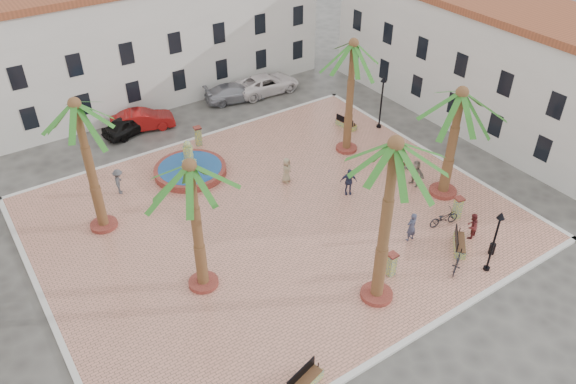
% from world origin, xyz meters
% --- Properties ---
extents(ground, '(120.00, 120.00, 0.00)m').
position_xyz_m(ground, '(0.00, 0.00, 0.00)').
color(ground, '#56544F').
rests_on(ground, ground).
extents(plaza, '(26.00, 22.00, 0.15)m').
position_xyz_m(plaza, '(0.00, 0.00, 0.07)').
color(plaza, tan).
rests_on(plaza, ground).
extents(kerb_n, '(26.30, 0.30, 0.16)m').
position_xyz_m(kerb_n, '(0.00, 11.00, 0.08)').
color(kerb_n, silver).
rests_on(kerb_n, ground).
extents(kerb_s, '(26.30, 0.30, 0.16)m').
position_xyz_m(kerb_s, '(0.00, -11.00, 0.08)').
color(kerb_s, silver).
rests_on(kerb_s, ground).
extents(kerb_e, '(0.30, 22.30, 0.16)m').
position_xyz_m(kerb_e, '(13.00, 0.00, 0.08)').
color(kerb_e, silver).
rests_on(kerb_e, ground).
extents(kerb_w, '(0.30, 22.30, 0.16)m').
position_xyz_m(kerb_w, '(-13.00, 0.00, 0.08)').
color(kerb_w, silver).
rests_on(kerb_w, ground).
extents(building_north, '(30.40, 7.40, 9.50)m').
position_xyz_m(building_north, '(-0.00, 19.99, 4.77)').
color(building_north, silver).
rests_on(building_north, ground).
extents(building_east, '(7.40, 26.40, 9.00)m').
position_xyz_m(building_east, '(19.99, 2.00, 4.52)').
color(building_east, silver).
rests_on(building_east, ground).
extents(fountain, '(4.70, 4.70, 2.43)m').
position_xyz_m(fountain, '(-1.98, 7.02, 0.48)').
color(fountain, '#973B30').
rests_on(fountain, plaza).
extents(palm_nw, '(4.99, 4.99, 8.14)m').
position_xyz_m(palm_nw, '(-8.54, 4.80, 7.10)').
color(palm_nw, '#973B30').
rests_on(palm_nw, plaza).
extents(palm_sw, '(4.93, 4.93, 7.48)m').
position_xyz_m(palm_sw, '(-5.91, -2.59, 6.48)').
color(palm_sw, '#973B30').
rests_on(palm_sw, plaza).
extents(palm_s, '(5.21, 5.21, 9.11)m').
position_xyz_m(palm_s, '(0.81, -8.12, 7.99)').
color(palm_s, '#973B30').
rests_on(palm_s, plaza).
extents(palm_e, '(5.47, 5.47, 7.20)m').
position_xyz_m(palm_e, '(10.10, -3.76, 6.11)').
color(palm_e, '#973B30').
rests_on(palm_e, plaza).
extents(palm_ne, '(4.77, 4.77, 8.02)m').
position_xyz_m(palm_ne, '(8.38, 3.66, 7.02)').
color(palm_ne, '#973B30').
rests_on(palm_ne, plaza).
extents(bench_s, '(1.94, 1.02, 0.98)m').
position_xyz_m(bench_s, '(-5.16, -10.38, 0.43)').
color(bench_s, '#90A25F').
rests_on(bench_s, plaza).
extents(bench_se, '(1.73, 1.72, 0.99)m').
position_xyz_m(bench_se, '(6.93, -7.93, 0.43)').
color(bench_se, '#90A25F').
rests_on(bench_se, plaza).
extents(bench_e, '(0.62, 1.71, 0.89)m').
position_xyz_m(bench_e, '(9.82, 0.24, 0.40)').
color(bench_e, '#90A25F').
rests_on(bench_e, plaza).
extents(bench_ne, '(0.81, 1.77, 0.90)m').
position_xyz_m(bench_ne, '(10.37, 6.19, 0.40)').
color(bench_ne, '#90A25F').
rests_on(bench_ne, plaza).
extents(lamppost_s, '(0.41, 0.41, 3.77)m').
position_xyz_m(lamppost_s, '(6.87, -9.90, 2.70)').
color(lamppost_s, black).
rests_on(lamppost_s, plaza).
extents(lamppost_e, '(0.44, 0.44, 4.06)m').
position_xyz_m(lamppost_e, '(12.40, 4.81, 2.90)').
color(lamppost_e, black).
rests_on(lamppost_e, plaza).
extents(bollard_se, '(0.50, 0.50, 1.38)m').
position_xyz_m(bollard_se, '(2.43, -7.36, 0.87)').
color(bollard_se, '#90A25F').
rests_on(bollard_se, plaza).
extents(bollard_n, '(0.57, 0.57, 1.42)m').
position_xyz_m(bollard_n, '(0.12, 9.99, 0.88)').
color(bollard_n, '#90A25F').
rests_on(bollard_n, plaza).
extents(bollard_e, '(0.58, 0.58, 1.39)m').
position_xyz_m(bollard_e, '(8.90, -5.94, 0.87)').
color(bollard_e, '#90A25F').
rests_on(bollard_e, plaza).
extents(litter_bin, '(0.33, 0.33, 0.65)m').
position_xyz_m(litter_bin, '(8.08, -9.20, 0.48)').
color(litter_bin, black).
rests_on(litter_bin, plaza).
extents(cyclist_a, '(0.67, 0.45, 1.82)m').
position_xyz_m(cyclist_a, '(5.22, -5.89, 1.06)').
color(cyclist_a, '#3A3F56').
rests_on(cyclist_a, plaza).
extents(bicycle_a, '(1.97, 0.99, 0.99)m').
position_xyz_m(bicycle_a, '(7.73, -6.00, 0.64)').
color(bicycle_a, black).
rests_on(bicycle_a, plaza).
extents(cyclist_b, '(0.90, 0.77, 1.58)m').
position_xyz_m(cyclist_b, '(8.17, -7.61, 0.94)').
color(cyclist_b, '#5B1C1D').
rests_on(cyclist_b, plaza).
extents(bicycle_b, '(1.68, 1.24, 1.00)m').
position_xyz_m(bicycle_b, '(5.46, -9.05, 0.65)').
color(bicycle_b, black).
rests_on(bicycle_b, plaza).
extents(pedestrian_fountain_a, '(1.00, 0.90, 1.71)m').
position_xyz_m(pedestrian_fountain_a, '(2.71, 2.71, 1.00)').
color(pedestrian_fountain_a, '#9D8B69').
rests_on(pedestrian_fountain_a, plaza).
extents(pedestrian_fountain_b, '(1.12, 0.90, 1.78)m').
position_xyz_m(pedestrian_fountain_b, '(5.14, -0.51, 1.04)').
color(pedestrian_fountain_b, '#2B304E').
rests_on(pedestrian_fountain_b, plaza).
extents(pedestrian_north, '(1.01, 1.25, 1.69)m').
position_xyz_m(pedestrian_north, '(-6.55, 7.43, 1.00)').
color(pedestrian_north, '#49494E').
rests_on(pedestrian_north, plaza).
extents(pedestrian_east, '(0.60, 1.65, 1.76)m').
position_xyz_m(pedestrian_east, '(9.24, -2.10, 1.03)').
color(pedestrian_east, '#6E6155').
rests_on(pedestrian_east, plaza).
extents(car_black, '(4.55, 2.71, 1.45)m').
position_xyz_m(car_black, '(-3.10, 14.54, 0.73)').
color(car_black, black).
rests_on(car_black, ground).
extents(car_red, '(4.86, 2.72, 1.52)m').
position_xyz_m(car_red, '(-2.16, 14.58, 0.76)').
color(car_red, maroon).
rests_on(car_red, ground).
extents(car_silver, '(5.20, 2.93, 1.42)m').
position_xyz_m(car_silver, '(5.88, 14.94, 0.71)').
color(car_silver, '#9A9BA2').
rests_on(car_silver, ground).
extents(car_white, '(5.62, 2.78, 1.53)m').
position_xyz_m(car_white, '(8.83, 14.79, 0.77)').
color(car_white, white).
rests_on(car_white, ground).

